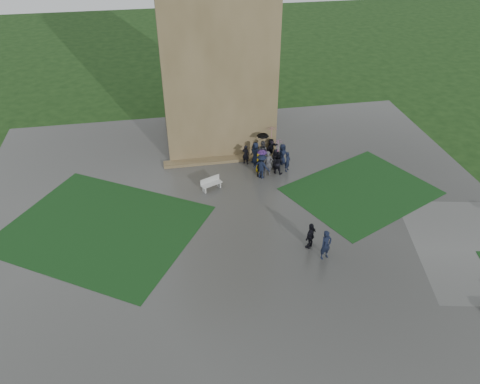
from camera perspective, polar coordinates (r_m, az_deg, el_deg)
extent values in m
plane|color=black|center=(26.52, 1.55, -7.73)|extent=(120.00, 120.00, 0.00)
cube|color=#363634|center=(28.00, 0.74, -5.01)|extent=(34.00, 34.00, 0.02)
cube|color=black|center=(29.56, -16.48, -4.21)|extent=(14.10, 13.46, 0.01)
cube|color=black|center=(32.60, 14.56, 0.13)|extent=(11.12, 10.15, 0.01)
cube|color=brown|center=(35.60, -3.31, 20.02)|extent=(8.00, 8.00, 18.00)
cube|color=brown|center=(34.92, -1.90, 3.98)|extent=(9.00, 0.80, 0.22)
cube|color=#B0B0AB|center=(31.55, -3.49, 0.99)|extent=(1.53, 1.01, 0.06)
cube|color=#B0B0AB|center=(31.43, -4.39, 0.31)|extent=(0.23, 0.39, 0.41)
cube|color=#B0B0AB|center=(31.93, -2.57, 0.98)|extent=(0.23, 0.39, 0.41)
cube|color=#B0B0AB|center=(31.58, -3.71, 1.51)|extent=(1.36, 0.65, 0.39)
imported|color=black|center=(33.80, 4.36, 4.06)|extent=(0.68, 0.85, 1.52)
imported|color=black|center=(34.39, 5.18, 4.65)|extent=(0.93, 0.82, 1.58)
imported|color=black|center=(35.15, 3.81, 5.36)|extent=(1.38, 1.33, 1.52)
imported|color=#424247|center=(34.56, 2.75, 5.00)|extent=(0.93, 0.87, 1.68)
imported|color=black|center=(34.30, 1.89, 4.79)|extent=(0.79, 0.96, 1.68)
imported|color=black|center=(34.23, 0.71, 4.59)|extent=(0.66, 0.63, 1.53)
imported|color=#C49F0B|center=(33.32, 2.36, 3.62)|extent=(0.79, 0.88, 1.49)
imported|color=black|center=(32.84, 2.38, 3.09)|extent=(0.93, 0.65, 1.46)
imported|color=black|center=(32.53, 2.66, 3.18)|extent=(1.32, 1.26, 1.87)
imported|color=#424247|center=(32.87, 3.42, 3.50)|extent=(0.71, 0.50, 1.86)
imported|color=black|center=(33.17, 4.57, 3.61)|extent=(0.96, 0.85, 1.71)
imported|color=black|center=(33.57, 5.81, 3.73)|extent=(0.62, 0.65, 1.50)
imported|color=#BF4E95|center=(34.55, 3.89, 7.24)|extent=(0.94, 0.94, 0.86)
imported|color=#60348F|center=(32.04, 2.71, 4.67)|extent=(0.66, 0.66, 0.58)
imported|color=black|center=(34.03, 2.80, 6.63)|extent=(0.85, 0.85, 0.75)
imported|color=#BF4E95|center=(32.53, 4.68, 5.58)|extent=(1.04, 1.04, 0.95)
imported|color=black|center=(26.18, 10.44, -6.35)|extent=(0.78, 0.64, 1.82)
imported|color=black|center=(26.78, 8.61, -5.27)|extent=(1.10, 1.07, 1.67)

